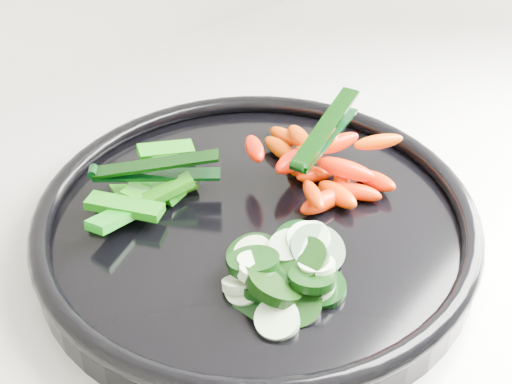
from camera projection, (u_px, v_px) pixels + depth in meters
counter at (505, 270)px, 1.25m from camera, size 2.02×0.62×0.93m
veggie_tray at (256, 224)px, 0.60m from camera, size 0.40×0.40×0.04m
cucumber_pile at (284, 271)px, 0.54m from camera, size 0.12×0.11×0.04m
carrot_pile at (319, 165)px, 0.63m from camera, size 0.13×0.15×0.05m
pepper_pile at (145, 191)px, 0.62m from camera, size 0.14×0.10×0.04m
tong_carrot at (324, 134)px, 0.62m from camera, size 0.11×0.06×0.02m
tong_pepper at (152, 170)px, 0.62m from camera, size 0.10×0.08×0.02m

